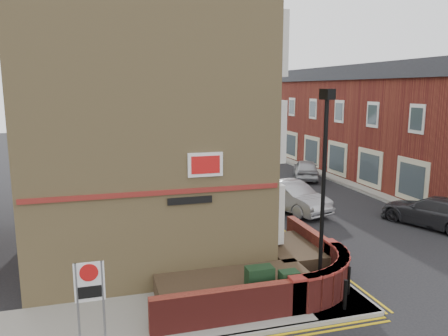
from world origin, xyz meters
TOP-DOWN VIEW (x-y plane):
  - ground at (0.00, 0.00)m, footprint 120.00×120.00m
  - pavement_corner at (-3.50, 1.50)m, footprint 13.00×3.00m
  - pavement_main at (2.00, 16.00)m, footprint 2.00×32.00m
  - pavement_far at (13.00, 13.00)m, footprint 4.00×40.00m
  - kerb_main_near at (3.00, 16.00)m, footprint 0.15×32.00m
  - kerb_main_far at (11.00, 13.00)m, footprint 0.15×40.00m
  - yellow_lines_main at (3.25, 16.00)m, footprint 0.28×32.00m
  - corner_building at (-2.84, 8.00)m, footprint 8.95×10.40m
  - garden_wall at (0.00, 2.50)m, footprint 6.80×6.00m
  - lamppost at (1.60, 1.20)m, footprint 0.25×0.50m
  - utility_cabinet_large at (-0.30, 1.30)m, footprint 0.80×0.45m
  - utility_cabinet_small at (0.50, 1.00)m, footprint 0.55×0.40m
  - bollard_near at (2.00, 0.40)m, footprint 0.11×0.11m
  - bollard_far at (2.60, 1.20)m, footprint 0.11×0.11m
  - zone_sign at (-5.00, 0.50)m, footprint 0.72×0.07m
  - far_terrace at (14.50, 17.00)m, footprint 5.40×30.40m
  - far_terrace_cream at (14.50, 38.00)m, footprint 5.40×12.40m
  - tree_near at (2.00, 14.05)m, footprint 3.64×3.65m
  - tree_mid at (2.00, 22.05)m, footprint 4.03×4.03m
  - tree_far at (2.00, 30.05)m, footprint 3.81×3.81m
  - traffic_light_assembly at (2.40, 25.00)m, footprint 0.20×0.16m
  - silver_car_near at (5.00, 10.73)m, footprint 3.08×5.04m
  - red_car_main at (3.60, 16.00)m, footprint 2.51×4.61m
  - grey_car_far at (10.36, 6.43)m, footprint 3.64×5.29m
  - silver_car_far at (9.56, 18.08)m, footprint 3.19×4.51m

SIDE VIEW (x-z plane):
  - ground at x=0.00m, z-range 0.00..0.00m
  - garden_wall at x=0.00m, z-range -0.60..0.60m
  - yellow_lines_main at x=3.25m, z-range 0.00..0.01m
  - pavement_corner at x=-3.50m, z-range 0.00..0.12m
  - pavement_main at x=2.00m, z-range 0.00..0.12m
  - pavement_far at x=13.00m, z-range 0.00..0.12m
  - kerb_main_near at x=3.00m, z-range 0.00..0.12m
  - kerb_main_far at x=11.00m, z-range 0.00..0.12m
  - bollard_near at x=2.00m, z-range 0.12..1.02m
  - bollard_far at x=2.60m, z-range 0.12..1.02m
  - red_car_main at x=3.60m, z-range 0.00..1.23m
  - utility_cabinet_small at x=0.50m, z-range 0.12..1.22m
  - grey_car_far at x=10.36m, z-range 0.00..1.42m
  - silver_car_far at x=9.56m, z-range 0.00..1.42m
  - utility_cabinet_large at x=-0.30m, z-range 0.12..1.32m
  - silver_car_near at x=5.00m, z-range 0.00..1.57m
  - zone_sign at x=-5.00m, z-range 0.54..2.74m
  - traffic_light_assembly at x=2.40m, z-range 0.68..4.88m
  - lamppost at x=1.60m, z-range 0.19..6.49m
  - far_terrace at x=14.50m, z-range 0.04..8.04m
  - far_terrace_cream at x=14.50m, z-range 0.05..8.05m
  - tree_near at x=2.00m, z-range 1.35..8.05m
  - tree_far at x=2.00m, z-range 1.41..8.42m
  - tree_mid at x=2.00m, z-range 1.49..8.91m
  - corner_building at x=-2.84m, z-range -0.57..13.03m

